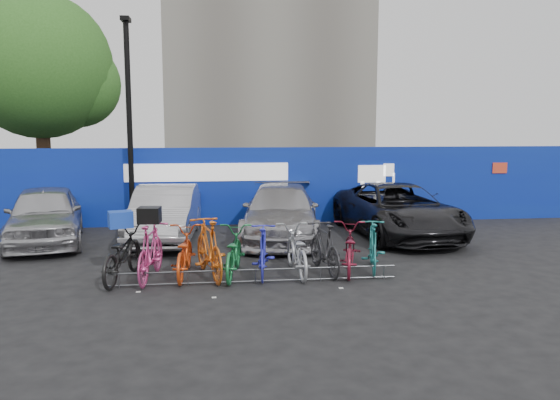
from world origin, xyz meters
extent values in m
plane|color=black|center=(0.00, 0.00, 0.00)|extent=(100.00, 100.00, 0.00)
cube|color=#0B1F98|center=(0.00, 6.00, 1.20)|extent=(22.00, 0.15, 2.40)
cube|color=white|center=(-1.00, 5.90, 1.65)|extent=(5.00, 0.02, 0.55)
cube|color=white|center=(4.20, 5.90, 1.55)|extent=(1.20, 0.02, 0.90)
cube|color=red|center=(8.50, 5.90, 1.70)|extent=(0.50, 0.02, 0.35)
cylinder|color=#382314|center=(-7.00, 10.00, 2.00)|extent=(0.50, 0.50, 4.00)
sphere|color=#29591B|center=(-7.00, 10.00, 5.20)|extent=(5.20, 5.20, 5.20)
sphere|color=#29591B|center=(-5.80, 10.30, 4.60)|extent=(3.20, 3.20, 3.20)
cylinder|color=black|center=(-3.20, 5.40, 3.00)|extent=(0.16, 0.16, 6.00)
cube|color=black|center=(-3.20, 5.40, 6.05)|extent=(0.25, 0.50, 0.12)
cylinder|color=#595B60|center=(0.00, -0.60, 0.28)|extent=(5.60, 0.03, 0.03)
cylinder|color=#595B60|center=(0.00, -0.60, 0.05)|extent=(5.60, 0.03, 0.03)
cylinder|color=#595B60|center=(-2.60, -0.60, 0.14)|extent=(0.03, 0.03, 0.28)
cylinder|color=#595B60|center=(-1.30, -0.60, 0.14)|extent=(0.03, 0.03, 0.28)
cylinder|color=#595B60|center=(0.00, -0.60, 0.14)|extent=(0.03, 0.03, 0.28)
cylinder|color=#595B60|center=(1.30, -0.60, 0.14)|extent=(0.03, 0.03, 0.28)
cylinder|color=#595B60|center=(2.60, -0.60, 0.14)|extent=(0.03, 0.03, 0.28)
imported|color=#A8A8AC|center=(-5.18, 3.74, 0.76)|extent=(2.73, 4.75, 1.52)
imported|color=#A6A5A9|center=(-2.10, 3.73, 0.73)|extent=(1.78, 4.52, 1.46)
imported|color=#9D9BA0|center=(1.01, 3.66, 0.72)|extent=(2.69, 5.19, 1.44)
imported|color=black|center=(4.29, 3.59, 0.73)|extent=(2.80, 5.41, 1.46)
imported|color=black|center=(-2.62, -0.05, 0.54)|extent=(1.07, 2.14, 1.07)
imported|color=#C9397D|center=(-2.05, -0.09, 0.58)|extent=(0.79, 1.98, 1.16)
imported|color=#D34313|center=(-1.41, 0.06, 0.50)|extent=(0.79, 1.96, 1.01)
imported|color=#D15C16|center=(-0.90, -0.05, 0.61)|extent=(1.06, 2.11, 1.22)
imported|color=#1B7539|center=(-0.41, -0.04, 0.50)|extent=(0.96, 1.99, 1.00)
imported|color=#2B2FC3|center=(0.20, -0.07, 0.53)|extent=(0.69, 1.80, 1.06)
imported|color=#9DA0A4|center=(0.89, -0.01, 0.50)|extent=(0.77, 1.94, 1.00)
imported|color=#272729|center=(1.50, 0.00, 0.54)|extent=(0.75, 1.85, 1.08)
imported|color=maroon|center=(2.02, 0.02, 0.51)|extent=(1.13, 2.03, 1.01)
imported|color=#217B78|center=(2.56, 0.08, 0.53)|extent=(0.90, 1.85, 1.07)
cube|color=#183EB5|center=(-2.62, -0.05, 1.23)|extent=(0.54, 0.47, 0.32)
cube|color=black|center=(-2.05, -0.09, 1.32)|extent=(0.45, 0.41, 0.31)
camera|label=1|loc=(-0.73, -10.94, 3.06)|focal=35.00mm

